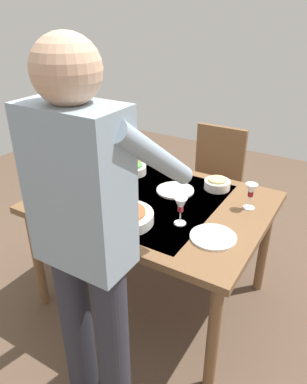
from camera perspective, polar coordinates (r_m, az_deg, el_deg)
ground_plane at (r=2.56m, az=-0.00°, el=-15.72°), size 6.00×6.00×0.00m
dining_table at (r=2.17m, az=-0.00°, el=-2.96°), size 1.31×0.99×0.73m
chair_near at (r=2.92m, az=9.44°, el=2.26°), size 0.40×0.40×0.91m
person_server at (r=1.40m, az=-10.29°, el=-7.23°), size 0.42×0.61×1.69m
wine_bottle at (r=2.09m, az=-14.54°, el=0.68°), size 0.07×0.07×0.30m
wine_glass_left at (r=2.06m, az=15.05°, el=0.05°), size 0.07×0.07×0.15m
wine_glass_right at (r=1.85m, az=4.28°, el=-2.25°), size 0.07×0.07×0.15m
water_cup_near_left at (r=2.34m, az=-12.90°, el=1.95°), size 0.07×0.07×0.09m
water_cup_near_right at (r=2.15m, az=-10.43°, el=0.02°), size 0.08×0.08×0.09m
water_cup_far_left at (r=2.18m, az=-7.78°, el=0.72°), size 0.08×0.08×0.10m
water_cup_far_right at (r=2.00m, az=-11.96°, el=-2.41°), size 0.07×0.07×0.09m
serving_bowl_pasta at (r=1.90m, az=-4.45°, el=-3.88°), size 0.30×0.30×0.07m
side_bowl_salad at (r=2.45m, az=-3.26°, el=3.62°), size 0.18×0.18×0.07m
side_bowl_bread at (r=2.28m, az=9.98°, el=1.28°), size 0.16×0.16×0.07m
dinner_plate_near at (r=2.23m, az=3.43°, el=0.27°), size 0.23×0.23×0.01m
dinner_plate_far at (r=1.81m, az=9.35°, el=-6.99°), size 0.23×0.23×0.01m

